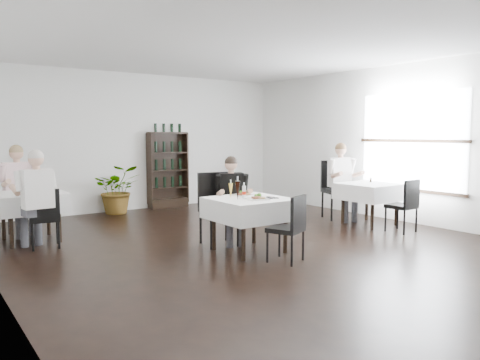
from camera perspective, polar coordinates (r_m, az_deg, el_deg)
name	(u,v)px	position (r m, az deg, el deg)	size (l,w,h in m)	color
room_shell	(266,146)	(6.76, 3.19, 4.12)	(9.00, 9.00, 9.00)	black
window_right	(411,143)	(9.34, 20.14, 4.20)	(0.06, 2.30, 1.85)	white
wine_shelf	(168,171)	(10.77, -8.78, 1.15)	(0.90, 0.28, 1.75)	black
main_table	(249,209)	(6.66, 1.13, -3.50)	(1.03, 1.03, 0.77)	black
left_table	(30,202)	(7.99, -24.21, -2.47)	(0.98, 0.98, 0.77)	black
right_table	(370,191)	(8.95, 15.55, -1.35)	(0.98, 0.98, 0.77)	black
potted_tree	(118,189)	(10.17, -14.69, -1.11)	(0.93, 0.80, 1.03)	#24561D
main_chair_far	(217,203)	(7.14, -2.86, -2.87)	(0.57, 0.58, 1.09)	black
main_chair_near	(291,224)	(6.16, 6.20, -5.38)	(0.53, 0.53, 0.89)	black
left_chair_far	(21,205)	(8.70, -25.13, -2.74)	(0.52, 0.52, 0.86)	black
left_chair_near	(45,214)	(7.41, -22.70, -3.90)	(0.47, 0.47, 0.89)	black
right_chair_far	(336,185)	(9.52, 11.63, -0.65)	(0.69, 0.69, 1.15)	black
right_chair_near	(405,202)	(8.43, 19.52, -2.57)	(0.43, 0.44, 0.91)	black
diner_main	(232,193)	(7.13, -0.98, -1.61)	(0.59, 0.62, 1.34)	#44454D
diner_left_far	(19,183)	(8.52, -25.35, -0.34)	(0.59, 0.59, 1.50)	#44454D
diner_left_near	(36,192)	(7.34, -23.65, -1.34)	(0.57, 0.58, 1.46)	#44454D
diner_right_far	(342,175)	(9.30, 12.35, 0.56)	(0.63, 0.67, 1.51)	#44454D
plate_far	(243,195)	(6.88, 0.32, -1.79)	(0.34, 0.34, 0.09)	white
plate_near	(258,198)	(6.50, 2.19, -2.22)	(0.33, 0.33, 0.09)	white
pilsner_dark	(238,190)	(6.41, -0.29, -1.28)	(0.08, 0.08, 0.33)	black
pilsner_lager	(231,191)	(6.61, -1.13, -1.30)	(0.06, 0.06, 0.27)	gold
coke_bottle	(244,192)	(6.61, 0.50, -1.47)	(0.06, 0.06, 0.22)	silver
napkin_cutlery	(271,198)	(6.64, 3.79, -2.18)	(0.20, 0.20, 0.02)	black
pepper_mill	(371,180)	(9.15, 15.65, 0.02)	(0.04, 0.04, 0.09)	black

